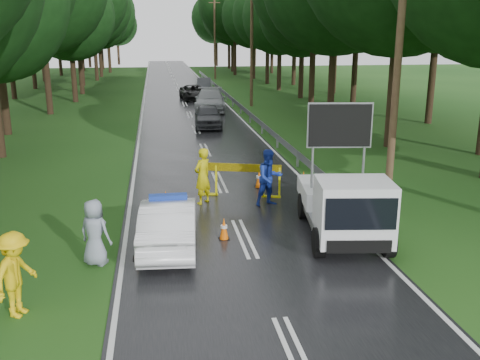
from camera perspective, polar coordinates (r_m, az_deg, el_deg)
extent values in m
plane|color=#184213|center=(15.37, 0.43, -6.25)|extent=(160.00, 160.00, 0.00)
cube|color=black|center=(44.51, -5.91, 8.05)|extent=(7.00, 140.00, 0.02)
cylinder|color=gray|center=(16.23, 13.47, -4.18)|extent=(0.12, 0.12, 0.70)
cube|color=gray|center=(44.80, -1.15, 8.87)|extent=(0.05, 60.00, 0.30)
cylinder|color=#4F3324|center=(17.78, 16.55, 12.63)|extent=(0.24, 0.24, 10.00)
cylinder|color=#4F3324|center=(42.76, 1.26, 14.54)|extent=(0.24, 0.24, 10.00)
cylinder|color=#4F3324|center=(68.51, -2.71, 14.87)|extent=(0.24, 0.24, 10.00)
cube|color=#4F3324|center=(68.59, -2.75, 18.38)|extent=(1.40, 0.08, 0.08)
imported|color=white|center=(14.68, -7.58, -4.63)|extent=(1.73, 4.20, 1.35)
cube|color=#1938A5|center=(14.44, -7.68, -1.85)|extent=(1.03, 0.36, 0.14)
cube|color=gray|center=(16.04, 10.56, -3.58)|extent=(2.45, 4.25, 0.24)
cube|color=white|center=(16.81, 9.99, -1.28)|extent=(2.31, 2.55, 0.53)
cube|color=white|center=(14.23, 12.03, -3.28)|extent=(2.11, 1.78, 1.63)
cube|color=black|center=(13.45, 12.81, -3.57)|extent=(1.76, 0.28, 0.81)
cube|color=black|center=(15.96, 10.60, 5.75)|extent=(1.82, 0.36, 1.25)
cylinder|color=black|center=(14.15, 8.41, -6.63)|extent=(0.38, 0.83, 0.80)
cylinder|color=black|center=(14.56, 15.54, -6.42)|extent=(0.38, 0.83, 0.80)
cylinder|color=black|center=(17.00, 6.77, -2.76)|extent=(0.38, 0.83, 0.80)
cylinder|color=black|center=(17.34, 12.75, -2.68)|extent=(0.38, 0.83, 0.80)
cube|color=#F0EB0D|center=(19.25, -4.21, 0.00)|extent=(0.08, 0.08, 1.13)
cube|color=#F0EB0D|center=(19.14, -2.55, -0.06)|extent=(0.08, 0.08, 1.13)
cube|color=#F0EB0D|center=(18.92, 2.52, -0.25)|extent=(0.08, 0.08, 1.13)
cube|color=#F0EB0D|center=(18.87, 4.23, -0.32)|extent=(0.08, 0.08, 1.13)
cube|color=#F2CC00|center=(18.88, -0.03, 1.33)|extent=(2.84, 0.91, 0.28)
imported|color=#D1C60B|center=(18.19, -4.01, 0.41)|extent=(0.84, 0.82, 1.95)
imported|color=#17309A|center=(17.98, 3.15, 0.24)|extent=(1.11, 0.97, 1.94)
imported|color=yellow|center=(11.99, -22.82, -9.27)|extent=(1.09, 1.35, 1.83)
imported|color=#858FA0|center=(13.91, -15.23, -5.42)|extent=(0.99, 0.88, 1.71)
imported|color=#383A3F|center=(33.39, -3.42, 6.85)|extent=(1.93, 4.21, 1.40)
imported|color=#94969B|center=(40.44, -3.22, 8.49)|extent=(2.80, 5.69, 1.59)
imported|color=black|center=(47.40, -4.93, 9.29)|extent=(2.49, 4.76, 1.28)
imported|color=#3F4146|center=(54.76, -3.86, 10.14)|extent=(1.73, 4.00, 1.28)
cube|color=black|center=(14.28, -10.58, -8.21)|extent=(0.39, 0.39, 0.03)
cone|color=#F86307|center=(14.12, -10.66, -6.71)|extent=(0.32, 0.32, 0.79)
cube|color=black|center=(15.29, -1.72, -6.32)|extent=(0.31, 0.31, 0.03)
cone|color=#F86307|center=(15.17, -1.73, -5.18)|extent=(0.26, 0.26, 0.64)
cube|color=black|center=(20.26, 2.04, -0.80)|extent=(0.34, 0.34, 0.03)
cone|color=#F86307|center=(20.16, 2.05, 0.17)|extent=(0.28, 0.28, 0.70)
cube|color=black|center=(18.01, -7.88, -3.05)|extent=(0.30, 0.30, 0.03)
cone|color=#F86307|center=(17.91, -7.92, -2.09)|extent=(0.25, 0.25, 0.62)
cube|color=black|center=(20.15, 6.75, -0.99)|extent=(0.34, 0.34, 0.03)
cone|color=#F86307|center=(20.05, 6.78, -0.01)|extent=(0.28, 0.28, 0.71)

